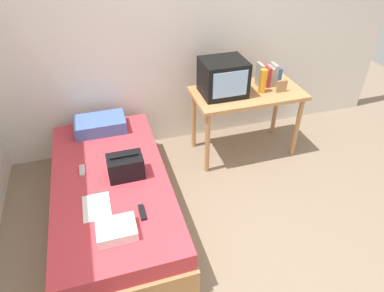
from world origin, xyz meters
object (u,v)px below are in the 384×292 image
object	(u,v)px
tv	(223,77)
magazine	(97,207)
desk	(247,100)
handbag	(126,166)
picture_frame	(282,86)
folded_towel	(117,230)
book_row	(268,75)
remote_dark	(142,212)
water_bottle	(263,81)
remote_silver	(82,170)
pillow	(100,124)
bed	(113,197)

from	to	relation	value
tv	magazine	xyz separation A→B (m)	(-1.39, -0.95, -0.48)
desk	handbag	size ratio (longest dim) A/B	3.87
picture_frame	folded_towel	world-z (taller)	picture_frame
handbag	magazine	size ratio (longest dim) A/B	1.03
book_row	remote_dark	size ratio (longest dim) A/B	1.58
water_bottle	handbag	bearing A→B (deg)	-159.89
magazine	remote_silver	world-z (taller)	remote_silver
water_bottle	remote_dark	xyz separation A→B (m)	(-1.47, -1.03, -0.42)
remote_dark	folded_towel	world-z (taller)	folded_towel
folded_towel	magazine	bearing A→B (deg)	112.01
book_row	pillow	distance (m)	1.84
bed	water_bottle	xyz separation A→B (m)	(1.66, 0.54, 0.66)
book_row	picture_frame	size ratio (longest dim) A/B	1.90
pillow	handbag	size ratio (longest dim) A/B	1.70
book_row	magazine	world-z (taller)	book_row
book_row	handbag	bearing A→B (deg)	-157.00
handbag	magazine	bearing A→B (deg)	-132.29
bed	book_row	bearing A→B (deg)	20.83
tv	handbag	bearing A→B (deg)	-149.87
pillow	tv	bearing A→B (deg)	-6.76
bed	tv	xyz separation A→B (m)	(1.26, 0.63, 0.72)
book_row	water_bottle	bearing A→B (deg)	-133.09
remote_silver	book_row	bearing A→B (deg)	14.80
water_bottle	handbag	world-z (taller)	water_bottle
pillow	water_bottle	bearing A→B (deg)	-8.20
book_row	remote_silver	size ratio (longest dim) A/B	1.71
magazine	book_row	bearing A→B (deg)	27.57
folded_towel	remote_silver	bearing A→B (deg)	105.27
desk	book_row	world-z (taller)	book_row
bed	remote_dark	bearing A→B (deg)	-68.18
water_bottle	magazine	bearing A→B (deg)	-154.35
pillow	bed	bearing A→B (deg)	-89.45
bed	remote_dark	size ratio (longest dim) A/B	12.82
pillow	remote_silver	distance (m)	0.67
desk	book_row	distance (m)	0.35
picture_frame	folded_towel	bearing A→B (deg)	-149.19
book_row	handbag	distance (m)	1.82
book_row	handbag	size ratio (longest dim) A/B	0.82
magazine	tv	bearing A→B (deg)	34.39
book_row	remote_dark	world-z (taller)	book_row
bed	picture_frame	world-z (taller)	picture_frame
bed	remote_silver	xyz separation A→B (m)	(-0.22, 0.15, 0.24)
folded_towel	desk	bearing A→B (deg)	38.39
folded_towel	tv	bearing A→B (deg)	44.79
desk	picture_frame	distance (m)	0.38
bed	pillow	size ratio (longest dim) A/B	3.93
tv	remote_silver	distance (m)	1.63
remote_silver	desk	bearing A→B (deg)	14.10
water_bottle	remote_silver	bearing A→B (deg)	-168.38
magazine	handbag	bearing A→B (deg)	47.71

